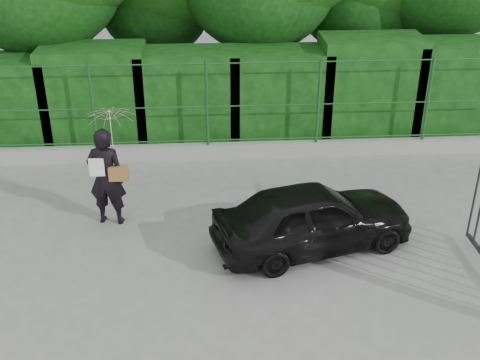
{
  "coord_description": "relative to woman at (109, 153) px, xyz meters",
  "views": [
    {
      "loc": [
        0.36,
        -7.1,
        5.47
      ],
      "look_at": [
        0.88,
        1.3,
        1.1
      ],
      "focal_mm": 45.0,
      "sensor_mm": 36.0,
      "label": 1
    }
  ],
  "objects": [
    {
      "name": "ground",
      "position": [
        1.24,
        -2.02,
        -1.31
      ],
      "size": [
        80.0,
        80.0,
        0.0
      ],
      "primitive_type": "plane",
      "color": "gray"
    },
    {
      "name": "kerb",
      "position": [
        1.24,
        2.48,
        -1.16
      ],
      "size": [
        14.0,
        0.25,
        0.3
      ],
      "primitive_type": "cube",
      "color": "#9E9E99",
      "rests_on": "ground"
    },
    {
      "name": "fence",
      "position": [
        1.47,
        2.48,
        -0.11
      ],
      "size": [
        14.13,
        0.06,
        1.8
      ],
      "color": "#1A4B1E",
      "rests_on": "kerb"
    },
    {
      "name": "hedge",
      "position": [
        1.44,
        3.48,
        -0.27
      ],
      "size": [
        14.2,
        1.2,
        2.28
      ],
      "color": "black",
      "rests_on": "ground"
    },
    {
      "name": "woman",
      "position": [
        0.0,
        0.0,
        0.0
      ],
      "size": [
        0.91,
        0.85,
        2.06
      ],
      "color": "black",
      "rests_on": "ground"
    },
    {
      "name": "car",
      "position": [
        3.27,
        -1.01,
        -0.76
      ],
      "size": [
        3.43,
        2.1,
        1.09
      ],
      "primitive_type": "imported",
      "rotation": [
        0.0,
        0.0,
        1.84
      ],
      "color": "black",
      "rests_on": "ground"
    }
  ]
}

